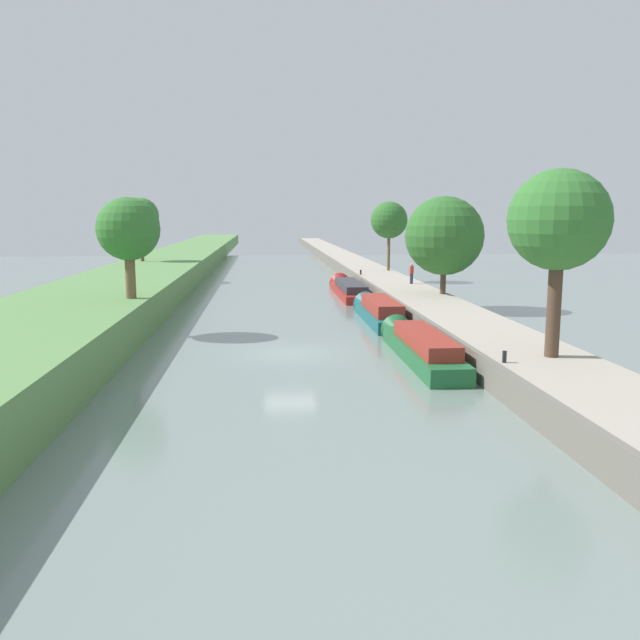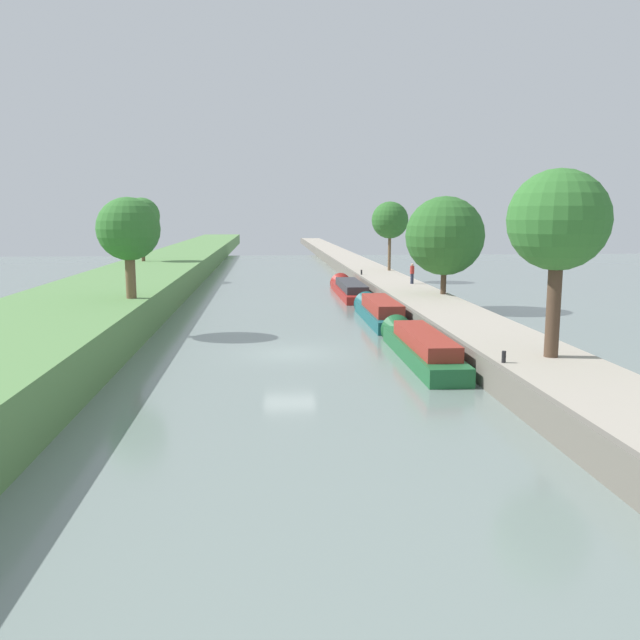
{
  "view_description": "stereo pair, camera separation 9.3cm",
  "coord_description": "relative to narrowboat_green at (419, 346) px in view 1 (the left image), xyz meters",
  "views": [
    {
      "loc": [
        -1.14,
        -31.31,
        6.66
      ],
      "look_at": [
        1.82,
        4.01,
        1.0
      ],
      "focal_mm": 36.84,
      "sensor_mm": 36.0,
      "label": 1
    },
    {
      "loc": [
        -1.05,
        -31.31,
        6.66
      ],
      "look_at": [
        1.82,
        4.01,
        1.0
      ],
      "focal_mm": 36.84,
      "sensor_mm": 36.0,
      "label": 2
    }
  ],
  "objects": [
    {
      "name": "tree_rightbank_midfar",
      "position": [
        5.2,
        35.51,
        5.6
      ],
      "size": [
        3.67,
        3.67,
        6.88
      ],
      "color": "brown",
      "rests_on": "right_towpath"
    },
    {
      "name": "tree_leftbank_upstream",
      "position": [
        -19.45,
        37.24,
        6.02
      ],
      "size": [
        3.6,
        3.6,
        6.3
      ],
      "color": "brown",
      "rests_on": "left_grassy_bank"
    },
    {
      "name": "narrowboat_green",
      "position": [
        0.0,
        0.0,
        0.0
      ],
      "size": [
        1.81,
        11.28,
        1.89
      ],
      "color": "#1E6033",
      "rests_on": "ground_plane"
    },
    {
      "name": "tree_rightbank_near",
      "position": [
        3.98,
        -5.44,
        5.84
      ],
      "size": [
        3.87,
        3.87,
        7.26
      ],
      "color": "#4C3828",
      "rests_on": "right_towpath"
    },
    {
      "name": "mooring_bollard_far",
      "position": [
        1.75,
        31.1,
        0.81
      ],
      "size": [
        0.16,
        0.16,
        0.45
      ],
      "color": "black",
      "rests_on": "right_towpath"
    },
    {
      "name": "person_walking",
      "position": [
        4.64,
        22.49,
        1.46
      ],
      "size": [
        0.34,
        0.34,
        1.66
      ],
      "color": "#282D42",
      "rests_on": "right_towpath"
    },
    {
      "name": "left_grassy_bank",
      "position": [
        -17.74,
        1.45,
        0.48
      ],
      "size": [
        8.32,
        260.0,
        2.13
      ],
      "color": "#5B894C",
      "rests_on": "ground_plane"
    },
    {
      "name": "mooring_bollard_near",
      "position": [
        1.75,
        -6.34,
        0.81
      ],
      "size": [
        0.16,
        0.16,
        0.45
      ],
      "color": "black",
      "rests_on": "right_towpath"
    },
    {
      "name": "tree_rightbank_midnear",
      "position": [
        5.29,
        15.34,
        4.66
      ],
      "size": [
        5.49,
        5.49,
        6.83
      ],
      "color": "#4C3828",
      "rests_on": "right_towpath"
    },
    {
      "name": "right_towpath",
      "position": [
        3.63,
        1.45,
        -0.0
      ],
      "size": [
        4.37,
        260.0,
        1.17
      ],
      "color": "#A89E8E",
      "rests_on": "ground_plane"
    },
    {
      "name": "stone_quay",
      "position": [
        1.32,
        1.45,
        0.02
      ],
      "size": [
        0.25,
        260.0,
        1.22
      ],
      "color": "#6B665B",
      "rests_on": "ground_plane"
    },
    {
      "name": "narrowboat_red",
      "position": [
        -0.17,
        25.31,
        -0.09
      ],
      "size": [
        2.07,
        13.4,
        1.97
      ],
      "color": "maroon",
      "rests_on": "ground_plane"
    },
    {
      "name": "ground_plane",
      "position": [
        -6.07,
        1.45,
        -0.58
      ],
      "size": [
        160.0,
        160.0,
        0.0
      ],
      "primitive_type": "plane",
      "color": "slate"
    },
    {
      "name": "narrowboat_teal",
      "position": [
        -0.0,
        11.27,
        0.02
      ],
      "size": [
        1.91,
        10.7,
        2.05
      ],
      "color": "#195B60",
      "rests_on": "ground_plane"
    },
    {
      "name": "tree_leftbank_downstream",
      "position": [
        -14.6,
        6.89,
        5.3
      ],
      "size": [
        3.44,
        3.44,
        5.53
      ],
      "color": "brown",
      "rests_on": "left_grassy_bank"
    }
  ]
}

